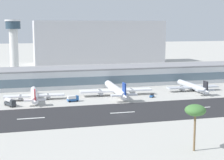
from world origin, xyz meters
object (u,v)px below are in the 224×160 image
Objects in this scene: service_fuel_truck_2 at (10,102)px; palm_tree_1 at (195,111)px; distant_hotel_block at (100,42)px; service_baggage_tug_1 at (152,96)px; control_tower at (14,43)px; terminal_building at (104,76)px; airliner_black_tail_gate_2 at (193,87)px; airliner_navy_tail_gate_1 at (116,90)px; service_box_truck_0 at (73,98)px; airliner_red_tail_gate_0 at (34,95)px.

service_fuel_truck_2 is 103.68m from palm_tree_1.
service_baggage_tug_1 is at bearing -94.30° from distant_hotel_block.
palm_tree_1 is (59.13, -84.41, 11.34)m from service_fuel_truck_2.
control_tower is at bearing -133.07° from distant_hotel_block.
airliner_black_tail_gate_2 is (48.14, -39.17, -3.51)m from terminal_building.
distant_hotel_block reaches higher than control_tower.
airliner_navy_tail_gate_1 is 7.84× the size of service_box_truck_0.
palm_tree_1 is (-2.78, -137.91, 7.10)m from terminal_building.
distant_hotel_block is 221.40m from service_fuel_truck_2.
distant_hotel_block is 199.07m from service_baggage_tug_1.
airliner_navy_tail_gate_1 reaches higher than airliner_red_tail_gate_0.
airliner_red_tail_gate_0 is at bearing -83.60° from control_tower.
airliner_navy_tail_gate_1 is 14.40× the size of service_baggage_tug_1.
distant_hotel_block is 207.50m from service_box_truck_0.
service_fuel_truck_2 is at bearing 104.42° from airliner_navy_tail_gate_1.
distant_hotel_block is at bearing 62.55° from service_box_truck_0.
service_baggage_tug_1 is (65.22, -9.07, -1.66)m from airliner_red_tail_gate_0.
palm_tree_1 is at bearing -91.16° from terminal_building.
airliner_black_tail_gate_2 is 34.19m from service_baggage_tug_1.
distant_hotel_block is 286.49m from palm_tree_1.
service_box_truck_0 is 32.67m from service_fuel_truck_2.
airliner_black_tail_gate_2 is at bearing -1.79° from service_box_truck_0.
terminal_building reaches higher than airliner_black_tail_gate_2.
terminal_building reaches higher than airliner_navy_tail_gate_1.
airliner_navy_tail_gate_1 is 5.67× the size of service_fuel_truck_2.
airliner_red_tail_gate_0 is at bearing 93.66° from airliner_navy_tail_gate_1.
control_tower is 0.91× the size of airliner_navy_tail_gate_1.
distant_hotel_block is at bearing 128.38° from service_fuel_truck_2.
service_box_truck_0 is at bearing -73.38° from control_tower.
airliner_red_tail_gate_0 is 65.87m from service_baggage_tug_1.
airliner_navy_tail_gate_1 is 3.21× the size of palm_tree_1.
control_tower is 2.91× the size of palm_tree_1.
service_baggage_tug_1 is (45.40, 0.13, -0.74)m from service_box_truck_0.
airliner_black_tail_gate_2 is 6.55× the size of service_box_truck_0.
airliner_navy_tail_gate_1 is at bearing -93.02° from terminal_building.
airliner_black_tail_gate_2 is at bearing -27.94° from service_baggage_tug_1.
palm_tree_1 is (26.55, -86.90, 11.58)m from service_box_truck_0.
airliner_red_tail_gate_0 is 107.24m from palm_tree_1.
control_tower is 1.11× the size of airliner_red_tail_gate_0.
service_fuel_truck_2 is (-59.76, -12.73, -1.27)m from airliner_navy_tail_gate_1.
airliner_red_tail_gate_0 is at bearing 144.60° from service_box_truck_0.
airliner_red_tail_gate_0 is 21.87m from service_box_truck_0.
palm_tree_1 is (-50.92, -98.74, 10.61)m from airliner_black_tail_gate_2.
terminal_building reaches higher than service_box_truck_0.
airliner_red_tail_gate_0 is at bearing -113.03° from distant_hotel_block.
service_fuel_truck_2 is at bearing 133.93° from service_baggage_tug_1.
service_fuel_truck_2 is at bearing -91.37° from control_tower.
distant_hotel_block is 205.54m from airliner_red_tail_gate_0.
control_tower is 13.06× the size of service_baggage_tug_1.
distant_hotel_block is 16.12× the size of service_fuel_truck_2.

